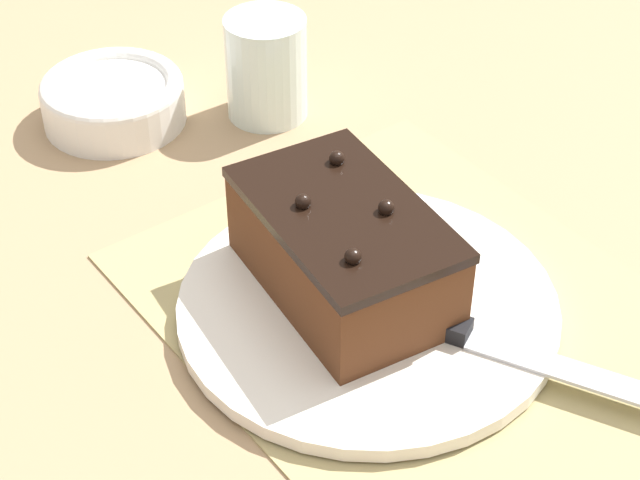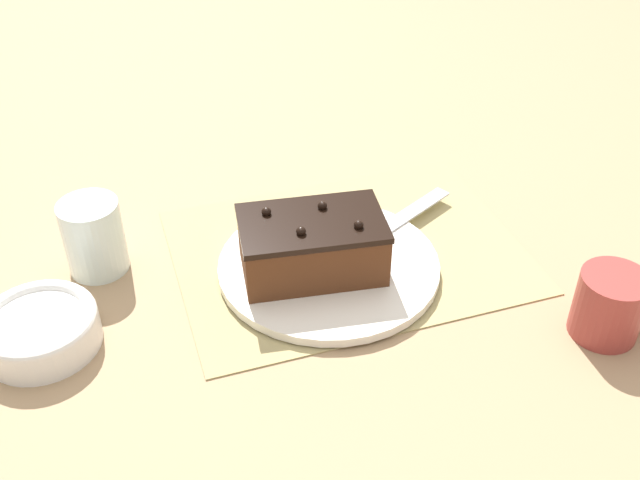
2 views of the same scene
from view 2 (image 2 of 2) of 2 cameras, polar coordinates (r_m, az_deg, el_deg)
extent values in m
plane|color=#9E7F5B|center=(1.02, 2.12, -0.90)|extent=(3.00, 3.00, 0.00)
cube|color=tan|center=(1.02, 2.12, -0.82)|extent=(0.46, 0.34, 0.00)
cylinder|color=white|center=(0.98, 0.67, -1.97)|extent=(0.29, 0.29, 0.01)
cube|color=#512D19|center=(0.94, -0.60, -0.57)|extent=(0.19, 0.13, 0.07)
cube|color=black|center=(0.92, -0.62, 1.29)|extent=(0.19, 0.13, 0.01)
sphere|color=black|center=(0.93, -4.11, 2.17)|extent=(0.01, 0.01, 0.01)
sphere|color=black|center=(0.90, -1.46, 0.67)|extent=(0.01, 0.01, 0.01)
sphere|color=black|center=(0.94, 0.18, 2.64)|extent=(0.01, 0.01, 0.01)
sphere|color=black|center=(0.91, 2.96, 1.16)|extent=(0.01, 0.01, 0.01)
cube|color=black|center=(0.99, 2.78, -0.36)|extent=(0.07, 0.05, 0.01)
cube|color=#B7BABF|center=(1.07, 6.90, 2.09)|extent=(0.15, 0.09, 0.00)
cylinder|color=silver|center=(1.00, -16.86, 0.24)|extent=(0.08, 0.08, 0.10)
cylinder|color=white|center=(0.93, -20.51, -6.59)|extent=(0.14, 0.14, 0.04)
torus|color=white|center=(0.92, -20.76, -5.72)|extent=(0.14, 0.14, 0.02)
cylinder|color=#993833|center=(0.94, 21.15, -4.65)|extent=(0.08, 0.08, 0.08)
camera|label=1|loc=(0.78, 50.34, 20.23)|focal=60.00mm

